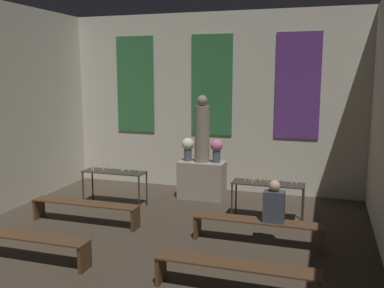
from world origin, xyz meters
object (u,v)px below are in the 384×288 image
(candle_rack_right, at_px, (268,187))
(pew_third_right, at_px, (236,271))
(altar, at_px, (202,180))
(statue, at_px, (202,131))
(flower_vase_right, at_px, (217,149))
(flower_vase_left, at_px, (188,147))
(pew_back_left, at_px, (85,208))
(pew_back_right, at_px, (257,226))
(candle_rack_left, at_px, (114,175))
(person_seated, at_px, (274,204))
(pew_third_left, at_px, (24,241))

(candle_rack_right, bearing_deg, pew_third_right, -90.11)
(altar, bearing_deg, statue, 0.00)
(flower_vase_right, bearing_deg, flower_vase_left, 180.00)
(pew_third_right, relative_size, pew_back_left, 1.00)
(flower_vase_left, bearing_deg, pew_third_right, -63.94)
(statue, xyz_separation_m, pew_back_right, (1.74, -2.46, -1.31))
(altar, bearing_deg, candle_rack_left, -146.43)
(flower_vase_left, relative_size, pew_back_left, 0.25)
(person_seated, bearing_deg, candle_rack_left, 161.11)
(altar, bearing_deg, person_seated, -50.54)
(flower_vase_right, distance_m, pew_back_right, 2.96)
(candle_rack_left, distance_m, pew_back_left, 1.35)
(statue, relative_size, flower_vase_left, 2.84)
(pew_back_right, distance_m, person_seated, 0.52)
(pew_back_left, bearing_deg, flower_vase_left, 60.68)
(pew_back_left, height_order, pew_back_right, same)
(altar, height_order, person_seated, person_seated)
(altar, height_order, pew_back_right, altar)
(flower_vase_left, height_order, flower_vase_right, same)
(pew_third_left, bearing_deg, statue, 67.95)
(pew_third_left, distance_m, pew_back_left, 1.84)
(pew_back_left, bearing_deg, pew_back_right, 0.00)
(pew_third_right, bearing_deg, flower_vase_right, 107.81)
(pew_third_right, bearing_deg, flower_vase_left, 116.06)
(candle_rack_left, height_order, pew_back_right, candle_rack_left)
(candle_rack_right, bearing_deg, flower_vase_right, 139.94)
(flower_vase_left, height_order, pew_back_right, flower_vase_left)
(flower_vase_right, height_order, pew_back_left, flower_vase_right)
(flower_vase_left, bearing_deg, pew_third_left, -107.81)
(candle_rack_left, xyz_separation_m, pew_third_right, (3.49, -3.13, -0.37))
(statue, height_order, candle_rack_right, statue)
(altar, bearing_deg, candle_rack_right, -33.72)
(person_seated, bearing_deg, flower_vase_right, 124.08)
(pew_third_right, bearing_deg, statue, 112.05)
(candle_rack_left, relative_size, pew_third_right, 0.64)
(pew_back_right, bearing_deg, pew_third_right, -90.00)
(altar, height_order, candle_rack_left, candle_rack_left)
(statue, height_order, flower_vase_left, statue)
(flower_vase_left, distance_m, pew_third_right, 4.87)
(statue, relative_size, pew_back_left, 0.70)
(pew_back_left, bearing_deg, candle_rack_right, 20.32)
(flower_vase_left, relative_size, pew_third_left, 0.25)
(candle_rack_right, xyz_separation_m, pew_back_right, (-0.01, -1.29, -0.37))
(candle_rack_left, xyz_separation_m, candle_rack_right, (3.50, -0.00, -0.00))
(flower_vase_left, height_order, pew_back_left, flower_vase_left)
(candle_rack_right, distance_m, pew_third_left, 4.70)
(candle_rack_right, distance_m, pew_back_right, 1.34)
(pew_third_left, bearing_deg, flower_vase_right, 63.94)
(candle_rack_right, xyz_separation_m, pew_third_left, (-3.49, -3.13, -0.37))
(candle_rack_right, bearing_deg, candle_rack_left, 179.98)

